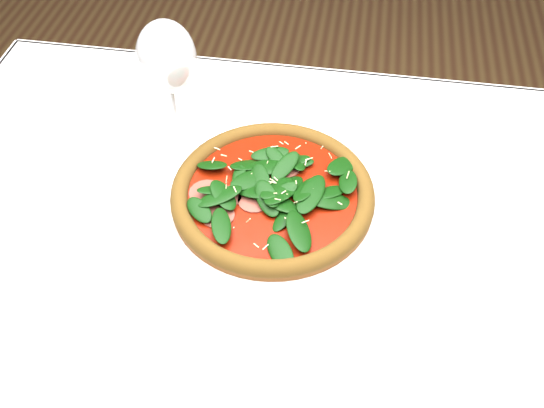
# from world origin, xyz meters

# --- Properties ---
(dining_table) EXTENTS (1.21, 0.81, 0.75)m
(dining_table) POSITION_xyz_m (0.00, 0.00, 0.65)
(dining_table) COLOR silver
(dining_table) RESTS_ON ground
(plate) EXTENTS (0.35, 0.35, 0.01)m
(plate) POSITION_xyz_m (-0.03, 0.05, 0.76)
(plate) COLOR white
(plate) RESTS_ON dining_table
(pizza) EXTENTS (0.37, 0.37, 0.04)m
(pizza) POSITION_xyz_m (-0.03, 0.05, 0.78)
(pizza) COLOR brown
(pizza) RESTS_ON plate
(wine_glass) EXTENTS (0.09, 0.09, 0.22)m
(wine_glass) POSITION_xyz_m (-0.21, 0.17, 0.90)
(wine_glass) COLOR silver
(wine_glass) RESTS_ON dining_table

